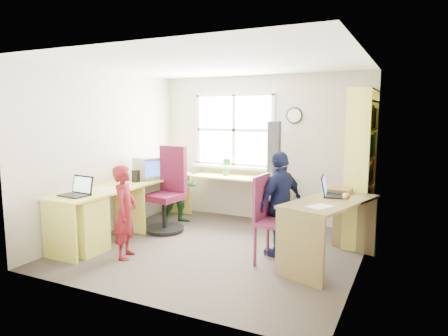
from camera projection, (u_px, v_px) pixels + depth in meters
name	position (u px, v px, depth m)	size (l,w,h in m)	color
room	(220.00, 157.00, 5.21)	(3.64, 3.44, 2.44)	#3F3831
l_desk	(123.00, 209.00, 5.54)	(2.38, 2.95, 0.75)	#FFFC65
right_desk	(330.00, 218.00, 4.65)	(0.99, 1.48, 0.78)	olive
bookshelf	(361.00, 170.00, 5.51)	(0.30, 1.02, 2.10)	#FFFC65
swivel_chair	(168.00, 195.00, 6.08)	(0.65, 0.65, 1.28)	black
wooden_chair	(271.00, 216.00, 4.73)	(0.48, 0.48, 1.06)	#6F2545
crt_monitor	(147.00, 168.00, 6.29)	(0.43, 0.41, 0.34)	#A0A1A5
laptop_left	(78.00, 191.00, 5.05)	(0.38, 0.32, 0.24)	black
laptop_right	(331.00, 191.00, 4.85)	(0.34, 0.40, 0.25)	black
speaker_a	(136.00, 176.00, 6.03)	(0.10, 0.10, 0.18)	black
speaker_b	(161.00, 170.00, 6.63)	(0.11, 0.11, 0.18)	black
cd_tower	(274.00, 150.00, 6.30)	(0.19, 0.17, 0.91)	black
game_box	(340.00, 190.00, 5.05)	(0.29, 0.29, 0.06)	red
paper_a	(102.00, 189.00, 5.45)	(0.27, 0.34, 0.00)	white
paper_b	(320.00, 206.00, 4.30)	(0.29, 0.33, 0.00)	white
potted_plant	(227.00, 167.00, 6.64)	(0.16, 0.13, 0.30)	#307834
person_red	(125.00, 212.00, 4.90)	(0.42, 0.28, 1.15)	maroon
person_green	(180.00, 188.00, 6.47)	(0.57, 0.44, 1.16)	#28652D
person_navy	(280.00, 204.00, 4.98)	(0.77, 0.32, 1.32)	#161D45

